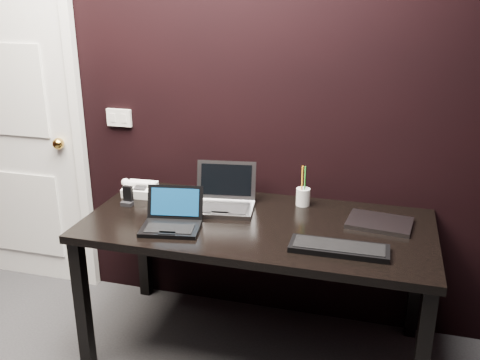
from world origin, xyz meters
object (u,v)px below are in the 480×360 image
(netbook, at_px, (172,221))
(silver_laptop, at_px, (224,200))
(ext_keyboard, at_px, (339,248))
(pen_cup, at_px, (303,196))
(closed_laptop, at_px, (380,223))
(door, at_px, (12,123))
(mobile_phone, at_px, (128,198))
(desk, at_px, (257,236))
(desk_phone, at_px, (140,189))

(netbook, bearing_deg, silver_laptop, 60.88)
(ext_keyboard, relative_size, pen_cup, 1.99)
(ext_keyboard, bearing_deg, closed_laptop, 63.78)
(door, bearing_deg, mobile_phone, -20.00)
(door, bearing_deg, closed_laptop, -6.28)
(desk, height_order, netbook, netbook)
(mobile_phone, bearing_deg, closed_laptop, 4.20)
(door, relative_size, ext_keyboard, 4.94)
(door, relative_size, desk_phone, 10.30)
(netbook, relative_size, desk_phone, 1.50)
(closed_laptop, bearing_deg, silver_laptop, -179.99)
(desk, bearing_deg, netbook, -155.99)
(netbook, height_order, silver_laptop, silver_laptop)
(desk, relative_size, desk_phone, 8.18)
(mobile_phone, bearing_deg, pen_cup, 15.32)
(ext_keyboard, distance_m, desk_phone, 1.20)
(silver_laptop, distance_m, closed_laptop, 0.79)
(silver_laptop, xyz_separation_m, pen_cup, (0.39, 0.15, 0.01))
(closed_laptop, xyz_separation_m, pen_cup, (-0.40, 0.15, 0.04))
(desk_phone, distance_m, pen_cup, 0.90)
(pen_cup, bearing_deg, netbook, -141.26)
(mobile_phone, bearing_deg, ext_keyboard, -11.76)
(door, height_order, silver_laptop, door)
(desk, relative_size, ext_keyboard, 3.93)
(mobile_phone, relative_size, pen_cup, 0.47)
(closed_laptop, bearing_deg, pen_cup, 159.47)
(silver_laptop, relative_size, mobile_phone, 3.44)
(desk, height_order, silver_laptop, silver_laptop)
(door, bearing_deg, desk_phone, -11.56)
(netbook, distance_m, closed_laptop, 1.01)
(door, xyz_separation_m, desk_phone, (0.93, -0.19, -0.27))
(desk, xyz_separation_m, mobile_phone, (-0.71, 0.03, 0.12))
(silver_laptop, xyz_separation_m, mobile_phone, (-0.50, -0.09, -0.00))
(closed_laptop, bearing_deg, desk, -167.38)
(desk_phone, height_order, mobile_phone, mobile_phone)
(desk, relative_size, netbook, 5.44)
(netbook, distance_m, mobile_phone, 0.39)
(ext_keyboard, bearing_deg, desk_phone, 161.24)
(netbook, distance_m, desk_phone, 0.49)
(netbook, height_order, pen_cup, pen_cup)
(silver_laptop, height_order, closed_laptop, silver_laptop)
(desk, distance_m, desk_phone, 0.75)
(door, xyz_separation_m, mobile_phone, (0.93, -0.34, -0.27))
(ext_keyboard, distance_m, closed_laptop, 0.37)
(netbook, relative_size, mobile_phone, 3.03)
(mobile_phone, bearing_deg, silver_laptop, 10.72)
(silver_laptop, bearing_deg, pen_cup, 20.89)
(desk_phone, relative_size, pen_cup, 0.96)
(door, height_order, desk, door)
(netbook, height_order, closed_laptop, netbook)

